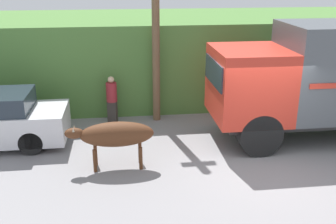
# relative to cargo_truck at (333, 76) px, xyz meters

# --- Properties ---
(ground_plane) EXTENTS (60.00, 60.00, 0.00)m
(ground_plane) POSITION_rel_cargo_truck_xyz_m (-2.41, -1.44, -1.89)
(ground_plane) COLOR gray
(hillside_embankment) EXTENTS (32.00, 5.86, 3.07)m
(hillside_embankment) POSITION_rel_cargo_truck_xyz_m (-2.41, 5.43, -0.36)
(hillside_embankment) COLOR #4C7A38
(hillside_embankment) RESTS_ON ground_plane
(building_backdrop) EXTENTS (5.54, 2.70, 2.57)m
(building_backdrop) POSITION_rel_cargo_truck_xyz_m (-8.50, 4.02, -0.59)
(building_backdrop) COLOR #C6B793
(building_backdrop) RESTS_ON ground_plane
(cargo_truck) EXTENTS (6.69, 2.29, 3.40)m
(cargo_truck) POSITION_rel_cargo_truck_xyz_m (0.00, 0.00, 0.00)
(cargo_truck) COLOR #2D2D2D
(cargo_truck) RESTS_ON ground_plane
(brown_cow) EXTENTS (2.20, 0.63, 1.23)m
(brown_cow) POSITION_rel_cargo_truck_xyz_m (-6.25, -1.16, -0.99)
(brown_cow) COLOR #512D19
(brown_cow) RESTS_ON ground_plane
(pedestrian_on_hill) EXTENTS (0.45, 0.45, 1.56)m
(pedestrian_on_hill) POSITION_rel_cargo_truck_xyz_m (-6.37, 2.05, -1.05)
(pedestrian_on_hill) COLOR #38332D
(pedestrian_on_hill) RESTS_ON ground_plane
(utility_pole) EXTENTS (0.90, 0.24, 6.56)m
(utility_pole) POSITION_rel_cargo_truck_xyz_m (-4.90, 2.13, 1.49)
(utility_pole) COLOR brown
(utility_pole) RESTS_ON ground_plane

